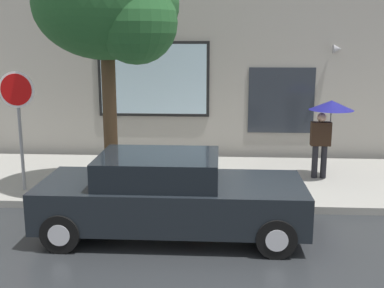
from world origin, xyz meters
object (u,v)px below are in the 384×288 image
Objects in this scene: parked_car at (169,196)px; street_tree at (112,9)px; pedestrian_with_umbrella at (328,116)px; stop_sign at (18,107)px; fire_hydrant at (190,174)px.

parked_car is 0.90× the size of street_tree.
pedestrian_with_umbrella is (3.33, 3.20, 0.92)m from parked_car.
parked_car is 2.46× the size of pedestrian_with_umbrella.
street_tree is at bearing 123.65° from parked_car.
stop_sign is (-3.37, 1.87, 1.25)m from parked_car.
street_tree reaches higher than fire_hydrant.
stop_sign reaches higher than pedestrian_with_umbrella.
parked_car is at bearing -136.15° from pedestrian_with_umbrella.
pedestrian_with_umbrella is at bearing 11.19° from stop_sign.
fire_hydrant is (0.24, 1.98, -0.16)m from parked_car.
street_tree is (-4.68, -1.18, 2.31)m from pedestrian_with_umbrella.
parked_car is at bearing -29.08° from stop_sign.
fire_hydrant is 3.74m from street_tree.
fire_hydrant is 3.87m from stop_sign.
street_tree is at bearing 4.06° from stop_sign.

